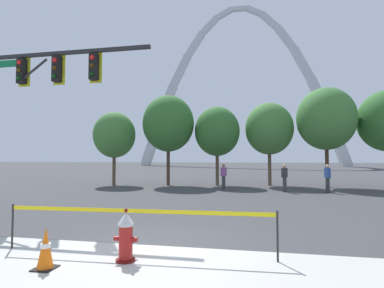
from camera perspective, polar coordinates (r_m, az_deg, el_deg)
name	(u,v)px	position (r m, az deg, el deg)	size (l,w,h in m)	color
ground_plane	(152,247)	(6.99, -7.66, -18.93)	(240.00, 240.00, 0.00)	#3D3D3F
fire_hydrant	(126,237)	(6.05, -12.55, -16.91)	(0.46, 0.48, 0.99)	#5E0F0D
caution_tape_barrier	(136,222)	(6.33, -10.73, -14.41)	(5.61, 0.24, 0.96)	#232326
traffic_cone_by_hydrant	(46,249)	(6.13, -26.25, -17.55)	(0.36, 0.36, 0.73)	black
traffic_signal_gantry	(30,93)	(12.11, -28.66, 8.64)	(6.42, 0.44, 6.00)	#232326
monument_arch	(239,94)	(74.39, 9.07, 9.48)	(49.95, 2.11, 39.67)	silver
tree_far_left	(114,135)	(22.39, -14.64, 1.68)	(3.03, 3.03, 5.30)	brown
tree_left_mid	(168,124)	(21.62, -4.55, 3.91)	(3.70, 3.70, 6.48)	#473323
tree_center_left	(217,132)	(21.46, 4.84, 2.40)	(3.22, 3.22, 5.63)	brown
tree_center_right	(269,129)	(21.97, 14.57, 2.83)	(3.37, 3.37, 5.90)	brown
tree_right_mid	(326,119)	(22.03, 24.30, 4.42)	(3.83, 3.83, 6.70)	#473323
pedestrian_walking_left	(285,178)	(17.99, 17.31, -6.19)	(0.37, 0.39, 1.59)	#38383D
pedestrian_standing_center	(328,178)	(18.58, 24.54, -5.96)	(0.29, 0.38, 1.59)	#38383D
pedestrian_walking_right	(224,176)	(18.57, 6.08, -6.18)	(0.38, 0.39, 1.59)	#38383D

